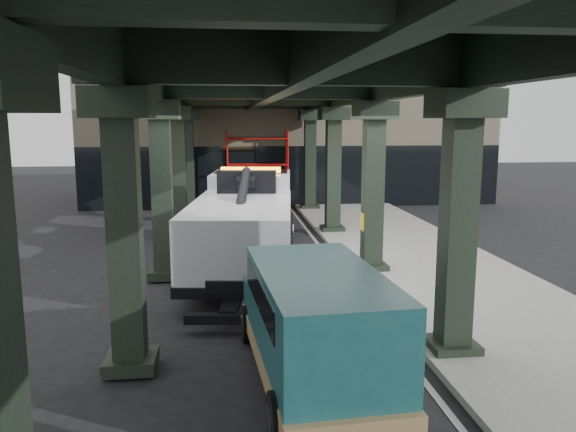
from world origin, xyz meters
TOP-DOWN VIEW (x-y plane):
  - ground at (0.00, 0.00)m, footprint 90.00×90.00m
  - sidewalk at (4.50, 2.00)m, footprint 5.00×40.00m
  - lane_stripe at (1.70, 2.00)m, footprint 0.12×38.00m
  - viaduct at (-0.40, 2.00)m, footprint 7.40×32.00m
  - building at (2.00, 20.00)m, footprint 22.00×10.00m
  - scaffolding at (0.00, 14.64)m, footprint 3.08×0.88m
  - tow_truck at (-1.03, 3.07)m, footprint 3.67×9.63m
  - towed_van at (-0.21, -4.88)m, footprint 2.36×5.24m

SIDE VIEW (x-z plane):
  - ground at x=0.00m, z-range 0.00..0.00m
  - lane_stripe at x=1.70m, z-range 0.00..0.01m
  - sidewalk at x=4.50m, z-range 0.00..0.15m
  - towed_van at x=-0.21m, z-range 0.08..2.15m
  - tow_truck at x=-1.03m, z-range -0.04..3.04m
  - scaffolding at x=0.00m, z-range 0.11..4.11m
  - building at x=2.00m, z-range 0.00..8.00m
  - viaduct at x=-0.40m, z-range 2.26..8.66m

